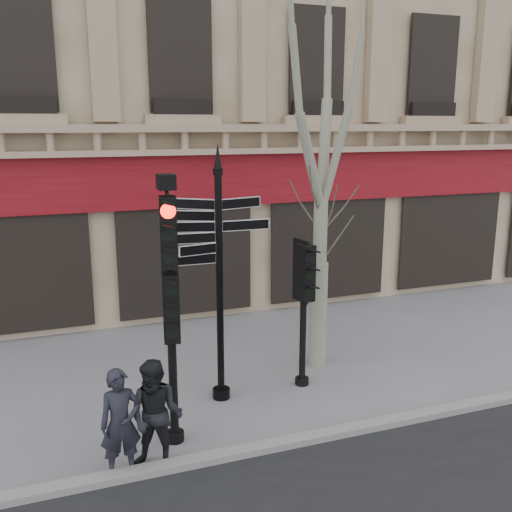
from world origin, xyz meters
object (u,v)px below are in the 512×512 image
Objects in this scene: traffic_signal_main at (169,279)px; plane_tree at (325,68)px; fingerpost at (219,233)px; traffic_signal_secondary at (304,288)px; pedestrian_b at (156,416)px; pedestrian_a at (121,424)px.

traffic_signal_main is 0.50× the size of plane_tree.
traffic_signal_main is (-1.12, -1.16, -0.43)m from fingerpost.
traffic_signal_secondary is (2.75, 1.16, -0.73)m from traffic_signal_main.
fingerpost reaches higher than traffic_signal_main.
traffic_signal_secondary is 3.80m from pedestrian_b.
plane_tree is at bearing 38.59° from traffic_signal_main.
fingerpost is 2.75× the size of pedestrian_b.
plane_tree is at bearing 26.06° from pedestrian_a.
traffic_signal_main is 5.15m from plane_tree.
traffic_signal_secondary is 1.66× the size of pedestrian_b.
plane_tree reaches higher than traffic_signal_secondary.
traffic_signal_main reaches higher than pedestrian_b.
fingerpost is 0.54× the size of plane_tree.
traffic_signal_main is at bearing 31.02° from pedestrian_a.
fingerpost reaches higher than traffic_signal_secondary.
traffic_signal_secondary is at bearing 58.35° from pedestrian_b.
pedestrian_b is (-3.85, -2.60, -5.14)m from plane_tree.
pedestrian_a is 0.96× the size of pedestrian_b.
fingerpost is 2.01m from traffic_signal_secondary.
pedestrian_a is (-0.89, -0.64, -1.87)m from traffic_signal_main.
pedestrian_a is (-2.01, -1.80, -2.30)m from fingerpost.
plane_tree reaches higher than pedestrian_b.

